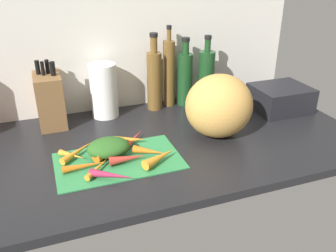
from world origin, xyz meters
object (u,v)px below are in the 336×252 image
Objects in this scene: carrot_1 at (108,143)px; carrot_8 at (98,168)px; carrot_4 at (148,151)px; carrot_10 at (128,158)px; carrot_7 at (78,151)px; bottle_0 at (154,79)px; bottle_2 at (185,78)px; bottle_1 at (169,73)px; carrot_3 at (85,166)px; carrot_2 at (129,140)px; carrot_11 at (160,157)px; knife_block at (50,100)px; dish_rack at (280,98)px; cutting_board at (119,160)px; carrot_6 at (111,175)px; bottle_3 at (206,77)px; winter_squash at (219,106)px; carrot_5 at (111,149)px; carrot_0 at (135,138)px; paper_towel_roll at (104,91)px; carrot_9 at (72,155)px.

carrot_1 reaches higher than carrot_8.
carrot_10 is (-7.72, -2.43, 0.15)cm from carrot_4.
bottle_0 is (38.85, 32.09, 12.09)cm from carrot_7.
bottle_1 is at bearing 168.08° from bottle_2.
carrot_1 is 15.57cm from carrot_3.
carrot_2 is 0.78× the size of carrot_11.
dish_rack is at bearing -11.07° from knife_block.
carrot_10 is 0.34× the size of bottle_1.
cutting_board is 11.85cm from carrot_6.
bottle_3 reaches higher than carrot_8.
carrot_2 is 0.89× the size of carrot_10.
carrot_1 is at bearing 175.82° from winter_squash.
carrot_5 is at bearing -147.59° from bottle_3.
bottle_0 is 8.07cm from bottle_1.
carrot_1 is 0.53× the size of winter_squash.
carrot_10 is at bearing 8.49° from carrot_8.
carrot_3 is at bearing -141.06° from bottle_2.
cutting_board is at bearing -143.24° from bottle_3.
carrot_8 is at bearing -137.36° from bottle_2.
cutting_board is 3.15× the size of carrot_0.
knife_block is (-31.50, 44.91, 8.37)cm from carrot_11.
bottle_0 is (27.85, 30.59, 11.77)cm from carrot_1.
bottle_3 is 1.34× the size of dish_rack.
dish_rack reaches higher than carrot_4.
carrot_7 is 59.26cm from bottle_1.
bottle_2 reaches higher than paper_towel_roll.
carrot_8 is 1.26× the size of carrot_9.
cutting_board is at bearing -124.45° from carrot_2.
bottle_0 is at bearing 51.82° from carrot_5.
bottle_3 reaches higher than carrot_6.
carrot_2 is 10.60cm from carrot_4.
winter_squash reaches higher than carrot_1.
bottle_1 reaches higher than carrot_7.
carrot_11 is at bearing -66.92° from carrot_4.
dish_rack is (97.92, -19.16, -5.42)cm from knife_block.
bottle_2 is 44.07cm from dish_rack.
cutting_board is 4.44cm from carrot_10.
carrot_3 is at bearing 147.33° from carrot_8.
carrot_4 is (3.98, -9.82, -0.37)cm from carrot_2.
carrot_10 is 59.41cm from bottle_2.
cutting_board is 9.16cm from carrot_8.
carrot_5 is at bearing 155.67° from carrot_4.
carrot_2 is 39.44cm from knife_block.
dish_rack is (28.39, -18.58, -7.57)cm from bottle_3.
bottle_0 is 1.07× the size of bottle_3.
winter_squash is (30.80, 7.10, 9.98)cm from carrot_4.
bottle_3 is at bearing 35.96° from carrot_8.
carrot_10 is 0.53× the size of paper_towel_roll.
cutting_board is 14.49cm from carrot_0.
paper_towel_roll is at bearing 3.67° from knife_block.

